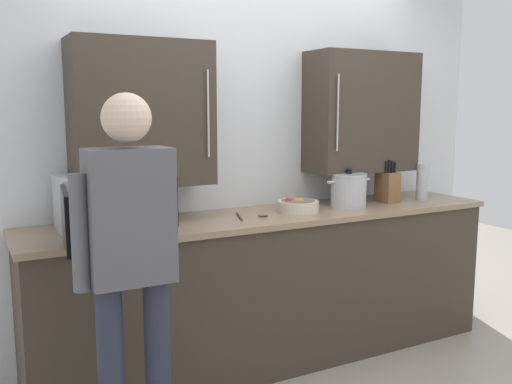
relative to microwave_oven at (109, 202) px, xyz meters
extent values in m
cube|color=silver|center=(1.00, 0.32, 0.30)|extent=(3.73, 0.10, 2.80)
cube|color=#3D3328|center=(0.23, 0.11, 0.47)|extent=(0.78, 0.32, 0.81)
cylinder|color=#B7BABF|center=(0.55, -0.06, 0.47)|extent=(0.01, 0.01, 0.48)
cube|color=#3D3328|center=(1.77, 0.11, 0.47)|extent=(0.78, 0.32, 0.81)
cylinder|color=#B7BABF|center=(1.44, -0.06, 0.47)|extent=(0.01, 0.01, 0.48)
cube|color=#3D3328|center=(1.00, -0.03, -0.64)|extent=(2.98, 0.58, 0.91)
cube|color=#937A5B|center=(1.00, -0.03, -0.16)|extent=(3.02, 0.62, 0.03)
cube|color=black|center=(1.00, -0.30, -1.05)|extent=(2.98, 0.04, 0.09)
cube|color=#B7BABF|center=(0.03, 0.02, 0.00)|extent=(0.59, 0.35, 0.29)
cube|color=beige|center=(-0.05, 0.01, 0.00)|extent=(0.38, 0.30, 0.23)
cube|color=black|center=(0.24, -0.17, 0.00)|extent=(0.16, 0.01, 0.27)
cube|color=black|center=(-0.29, -0.37, 0.00)|extent=(0.07, 0.42, 0.27)
cylinder|color=#B7BABF|center=(1.54, -0.07, -0.04)|extent=(0.23, 0.23, 0.20)
cylinder|color=#B7BABF|center=(1.54, -0.07, 0.07)|extent=(0.24, 0.24, 0.02)
cylinder|color=black|center=(1.54, -0.07, 0.09)|extent=(0.04, 0.04, 0.03)
cylinder|color=#B7BABF|center=(1.40, -0.07, 0.03)|extent=(0.05, 0.02, 0.02)
cylinder|color=#B7BABF|center=(1.68, -0.07, 0.03)|extent=(0.05, 0.02, 0.02)
cylinder|color=brown|center=(0.75, -0.05, -0.14)|extent=(0.09, 0.21, 0.01)
ellipsoid|color=brown|center=(0.89, -0.09, -0.14)|extent=(0.07, 0.06, 0.02)
cube|color=brown|center=(1.90, -0.03, -0.04)|extent=(0.11, 0.15, 0.20)
cylinder|color=black|center=(1.86, -0.05, 0.10)|extent=(0.02, 0.02, 0.08)
cylinder|color=black|center=(1.89, -0.05, 0.10)|extent=(0.02, 0.02, 0.09)
cylinder|color=black|center=(1.91, -0.05, 0.10)|extent=(0.02, 0.02, 0.08)
cylinder|color=black|center=(1.94, -0.05, 0.09)|extent=(0.02, 0.02, 0.07)
cylinder|color=#B7BABF|center=(2.18, -0.07, -0.03)|extent=(0.08, 0.08, 0.22)
cylinder|color=#B7BABF|center=(2.18, -0.07, 0.09)|extent=(0.09, 0.09, 0.03)
cylinder|color=beige|center=(1.16, -0.06, -0.11)|extent=(0.26, 0.26, 0.07)
cylinder|color=#6B6659|center=(1.16, -0.06, -0.10)|extent=(0.21, 0.21, 0.05)
sphere|color=orange|center=(1.17, -0.07, -0.08)|extent=(0.04, 0.04, 0.04)
sphere|color=red|center=(1.10, -0.03, -0.08)|extent=(0.05, 0.05, 0.05)
sphere|color=orange|center=(1.15, -0.05, -0.08)|extent=(0.04, 0.04, 0.04)
cylinder|color=#282D3D|center=(0.00, -0.76, -0.65)|extent=(0.11, 0.11, 0.88)
cube|color=#56565B|center=(-0.10, -0.76, 0.06)|extent=(0.34, 0.20, 0.55)
sphere|color=beige|center=(-0.10, -0.76, 0.46)|extent=(0.20, 0.20, 0.20)
cylinder|color=beige|center=(0.06, -0.54, 0.18)|extent=(0.11, 0.48, 0.27)
cylinder|color=#56565B|center=(-0.30, -0.76, 0.01)|extent=(0.07, 0.07, 0.47)
camera|label=1|loc=(-0.69, -2.97, 0.50)|focal=39.26mm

